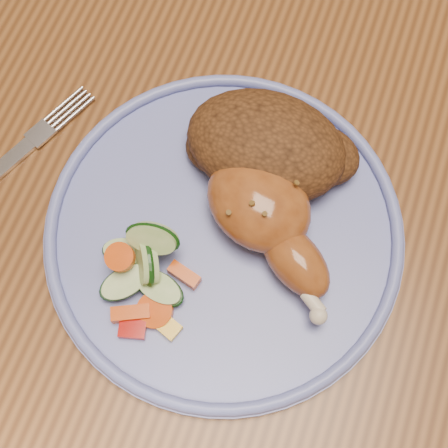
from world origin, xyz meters
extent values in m
plane|color=#502F1B|center=(0.00, 0.00, 0.00)|extent=(4.00, 4.00, 0.00)
cube|color=brown|center=(0.00, 0.00, 0.73)|extent=(0.90, 1.40, 0.04)
cylinder|color=#4C2D16|center=(-0.18, 0.37, 0.21)|extent=(0.04, 0.04, 0.41)
cylinder|color=#6973C1|center=(-0.09, -0.11, 0.76)|extent=(0.29, 0.29, 0.01)
torus|color=#6973C1|center=(-0.09, -0.11, 0.77)|extent=(0.29, 0.29, 0.01)
ellipsoid|color=#995020|center=(-0.07, -0.08, 0.79)|extent=(0.11, 0.11, 0.05)
ellipsoid|color=#995020|center=(-0.03, -0.12, 0.78)|extent=(0.08, 0.07, 0.04)
sphere|color=beige|center=(0.00, -0.15, 0.78)|extent=(0.01, 0.01, 0.01)
ellipsoid|color=#4F2C13|center=(-0.08, -0.03, 0.79)|extent=(0.13, 0.10, 0.06)
ellipsoid|color=#4F2C13|center=(-0.04, -0.02, 0.78)|extent=(0.07, 0.05, 0.04)
ellipsoid|color=#4F2C13|center=(-0.12, -0.04, 0.77)|extent=(0.05, 0.05, 0.03)
cube|color=#A50A05|center=(-0.13, -0.20, 0.77)|extent=(0.02, 0.02, 0.01)
cube|color=#E5A507|center=(-0.11, -0.20, 0.77)|extent=(0.02, 0.02, 0.01)
cube|color=#EB4607|center=(-0.11, -0.15, 0.77)|extent=(0.03, 0.02, 0.01)
cube|color=#EB4607|center=(-0.14, -0.20, 0.77)|extent=(0.03, 0.02, 0.01)
cylinder|color=#EB4607|center=(-0.16, -0.16, 0.79)|extent=(0.02, 0.02, 0.01)
cylinder|color=#EB4607|center=(-0.12, -0.19, 0.77)|extent=(0.03, 0.03, 0.01)
cylinder|color=#B8D187|center=(-0.12, -0.17, 0.77)|extent=(0.05, 0.05, 0.02)
cylinder|color=#B8D187|center=(-0.14, -0.15, 0.78)|extent=(0.04, 0.05, 0.04)
cylinder|color=#B8D187|center=(-0.15, -0.17, 0.77)|extent=(0.06, 0.06, 0.02)
cylinder|color=#B8D187|center=(-0.14, -0.14, 0.79)|extent=(0.04, 0.04, 0.04)
cylinder|color=#B8D187|center=(-0.16, -0.15, 0.77)|extent=(0.04, 0.05, 0.02)
cube|color=silver|center=(-0.27, -0.07, 0.75)|extent=(0.04, 0.07, 0.00)
camera|label=1|loc=(-0.04, -0.26, 1.24)|focal=50.00mm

